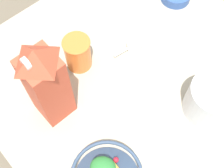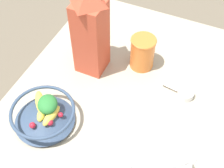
% 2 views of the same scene
% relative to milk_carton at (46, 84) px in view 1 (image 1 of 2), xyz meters
% --- Properties ---
extents(ground_plane, '(6.00, 6.00, 0.00)m').
position_rel_milk_carton_xyz_m(ground_plane, '(0.10, 0.28, -0.20)').
color(ground_plane, '#665B4C').
extents(countertop, '(0.95, 0.95, 0.04)m').
position_rel_milk_carton_xyz_m(countertop, '(0.10, 0.28, -0.18)').
color(countertop, '#B2A893').
rests_on(countertop, ground_plane).
extents(milk_carton, '(0.09, 0.09, 0.31)m').
position_rel_milk_carton_xyz_m(milk_carton, '(0.00, 0.00, 0.00)').
color(milk_carton, '#CC4C33').
rests_on(milk_carton, countertop).
extents(yogurt_tub, '(0.14, 0.14, 0.23)m').
position_rel_milk_carton_xyz_m(yogurt_tub, '(0.30, 0.33, -0.09)').
color(yogurt_tub, silver).
rests_on(yogurt_tub, countertop).
extents(drinking_cup, '(0.08, 0.08, 0.12)m').
position_rel_milk_carton_xyz_m(drinking_cup, '(-0.07, 0.15, -0.09)').
color(drinking_cup, orange).
rests_on(drinking_cup, countertop).
extents(measuring_scoop, '(0.05, 0.10, 0.02)m').
position_rel_milk_carton_xyz_m(measuring_scoop, '(-0.00, 0.32, -0.14)').
color(measuring_scoop, white).
rests_on(measuring_scoop, countertop).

